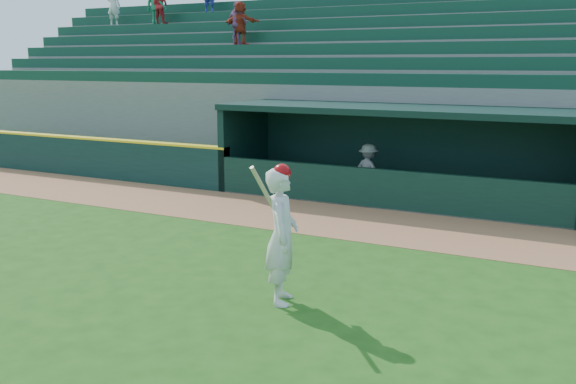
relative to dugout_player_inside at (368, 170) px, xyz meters
The scene contains 8 objects.
ground 7.82m from the dugout_player_inside, 84.43° to the right, with size 120.00×120.00×0.00m, color #1F4A12.
warning_track 3.04m from the dugout_player_inside, 75.17° to the right, with size 40.00×3.00×0.01m, color #965E3C.
field_wall_left 11.56m from the dugout_player_inside, behind, with size 15.50×0.30×1.20m, color black.
wall_stripe_left 11.57m from the dugout_player_inside, behind, with size 15.50×0.32×0.06m, color yellow.
dugout_player_inside is the anchor object (origin of this frame).
dugout 1.02m from the dugout_player_inside, 18.28° to the left, with size 9.40×2.80×2.46m.
stands 5.16m from the dugout_player_inside, 81.07° to the left, with size 34.50×6.25×7.54m.
batter_at_plate 8.14m from the dugout_player_inside, 78.66° to the right, with size 0.75×0.92×2.15m.
Camera 1 is at (5.20, -8.39, 3.59)m, focal length 40.00 mm.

